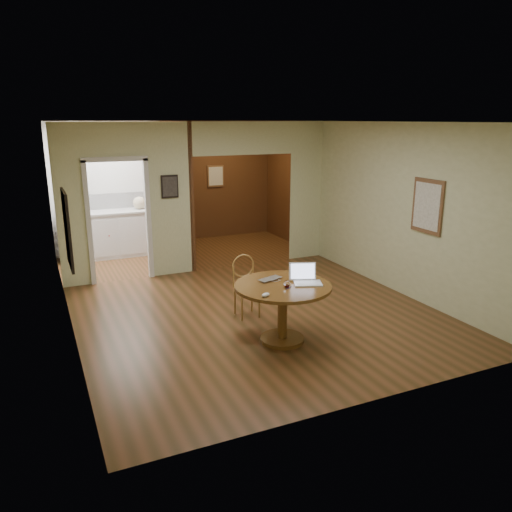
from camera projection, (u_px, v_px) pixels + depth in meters
name	position (u px, v px, depth m)	size (l,w,h in m)	color
floor	(260.00, 316.00, 7.18)	(5.00, 5.00, 0.00)	#462E14
room_shell	(169.00, 199.00, 9.38)	(5.20, 7.50, 5.00)	white
dining_table	(283.00, 300.00, 6.23)	(1.21, 1.21, 0.76)	brown
chair	(245.00, 282.00, 7.11)	(0.38, 0.38, 0.88)	#9B6737
open_laptop	(305.00, 278.00, 6.25)	(0.40, 0.41, 0.24)	white
closed_laptop	(273.00, 280.00, 6.32)	(0.33, 0.21, 0.03)	#BABABF
mouse	(266.00, 295.00, 5.76)	(0.11, 0.06, 0.05)	white
wine_glass	(287.00, 284.00, 6.07)	(0.08, 0.08, 0.09)	white
pen	(289.00, 288.00, 6.05)	(0.01, 0.01, 0.13)	#0D0F5B
kitchen_cabinet	(115.00, 233.00, 10.21)	(2.06, 0.60, 0.94)	silver
grocery_bag	(139.00, 203.00, 10.27)	(0.26, 0.22, 0.26)	#C4AE8F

